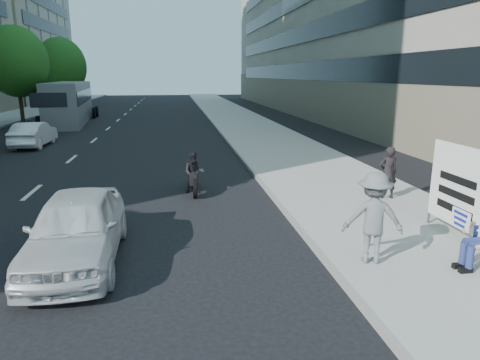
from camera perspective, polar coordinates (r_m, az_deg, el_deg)
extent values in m
plane|color=black|center=(8.14, 3.90, -14.83)|extent=(160.00, 160.00, 0.00)
cube|color=#A19F97|center=(27.80, 3.01, 5.94)|extent=(5.00, 120.00, 0.15)
cube|color=gray|center=(43.60, 17.89, 21.29)|extent=(14.00, 70.00, 20.00)
cylinder|color=#382616|center=(38.96, -27.14, 8.82)|extent=(0.30, 0.30, 2.97)
ellipsoid|color=#184C14|center=(38.90, -27.70, 13.81)|extent=(4.80, 4.80, 5.52)
cylinder|color=#382616|center=(52.44, -22.41, 10.02)|extent=(0.30, 0.30, 2.62)
ellipsoid|color=#184C14|center=(52.38, -22.77, 13.80)|extent=(5.40, 5.40, 6.21)
cylinder|color=#121C4E|center=(9.91, 28.52, -8.77)|extent=(0.02, 0.02, 0.45)
cylinder|color=navy|center=(9.52, 28.33, -9.04)|extent=(0.14, 0.14, 0.46)
cube|color=black|center=(9.59, 27.85, -10.58)|extent=(0.26, 0.11, 0.10)
cylinder|color=navy|center=(9.72, 28.83, -7.19)|extent=(0.44, 0.17, 0.17)
cylinder|color=navy|center=(9.67, 27.62, -8.61)|extent=(0.14, 0.14, 0.46)
cube|color=black|center=(9.73, 27.15, -10.13)|extent=(0.26, 0.11, 0.10)
cylinder|color=silver|center=(9.85, 29.25, -5.25)|extent=(0.26, 0.20, 0.32)
cylinder|color=tan|center=(9.90, 28.10, -5.61)|extent=(0.30, 0.21, 0.18)
cube|color=white|center=(9.94, 27.35, -4.67)|extent=(0.03, 0.55, 0.40)
imported|color=slate|center=(9.08, 17.35, -4.82)|extent=(1.37, 1.03, 1.89)
imported|color=black|center=(13.96, 19.12, 0.94)|extent=(0.62, 0.43, 1.63)
cylinder|color=#4C4C4C|center=(11.92, 24.27, -0.24)|extent=(0.06, 0.06, 2.20)
cube|color=white|center=(10.69, 28.55, -1.40)|extent=(0.04, 3.00, 1.90)
cube|color=black|center=(11.03, 27.00, 0.01)|extent=(0.01, 1.30, 0.18)
cube|color=black|center=(11.11, 26.80, -1.74)|extent=(0.01, 1.30, 0.18)
cube|color=black|center=(11.20, 26.61, -3.47)|extent=(0.01, 1.30, 0.18)
imported|color=silver|center=(9.73, -20.94, -5.98)|extent=(1.87, 4.46, 1.51)
imported|color=white|center=(26.52, -25.82, 5.52)|extent=(1.50, 4.16, 1.36)
cylinder|color=black|center=(13.93, -5.99, -1.12)|extent=(0.17, 0.65, 0.64)
cylinder|color=black|center=(15.28, -6.26, 0.23)|extent=(0.17, 0.65, 0.64)
cube|color=black|center=(14.55, -6.16, 0.46)|extent=(0.35, 1.22, 0.35)
imported|color=black|center=(14.42, -6.15, 1.00)|extent=(0.74, 0.60, 1.42)
cube|color=slate|center=(38.46, -21.78, 9.55)|extent=(3.64, 12.18, 3.30)
cube|color=black|center=(38.73, -23.71, 10.21)|extent=(1.16, 11.45, 1.00)
cube|color=black|center=(38.17, -19.97, 10.51)|extent=(1.16, 11.45, 1.00)
cube|color=black|center=(32.60, -24.18, 9.69)|extent=(2.39, 0.29, 1.00)
cylinder|color=black|center=(34.52, -25.26, 6.91)|extent=(0.34, 1.02, 1.00)
cylinder|color=black|center=(33.90, -21.19, 7.19)|extent=(0.34, 1.02, 1.00)
cylinder|color=black|center=(36.44, -24.40, 7.29)|extent=(0.34, 1.02, 1.00)
cylinder|color=black|center=(35.85, -20.52, 7.56)|extent=(0.34, 1.02, 1.00)
cylinder|color=black|center=(42.22, -22.28, 8.24)|extent=(0.34, 1.02, 1.00)
cylinder|color=black|center=(41.72, -18.91, 8.46)|extent=(0.34, 1.02, 1.00)
cylinder|color=black|center=(43.68, -21.83, 8.43)|extent=(0.34, 1.02, 1.00)
cylinder|color=black|center=(43.19, -18.57, 8.65)|extent=(0.34, 1.02, 1.00)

